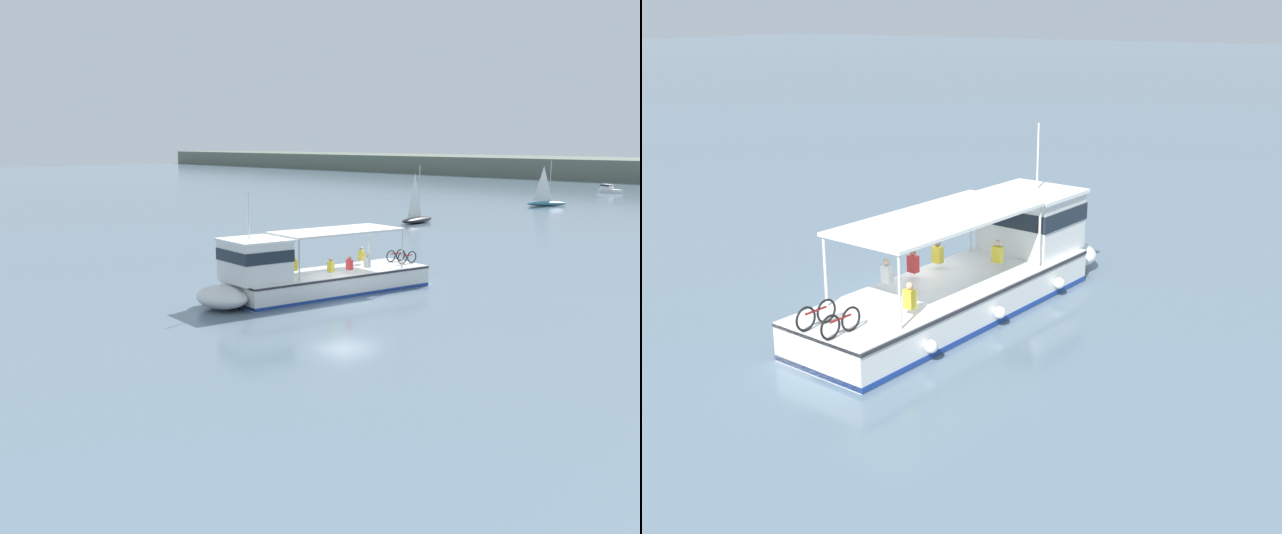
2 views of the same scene
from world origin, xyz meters
The scene contains 5 objects.
ground_plane centered at (0.00, 0.00, 0.00)m, with size 400.00×400.00×0.00m, color slate.
ferry_main centered at (-1.92, -1.03, 1.02)m, with size 4.31×13.00×5.32m.
sailboat_near_starboard centered at (-20.84, 28.56, 0.54)m, with size 2.20×4.97×5.40m.
motorboat_off_stern centered at (-29.90, 81.34, 0.54)m, with size 3.82×2.23×1.26m.
sailboat_far_right centered at (-23.24, 54.17, 0.54)m, with size 3.93×4.72×5.40m.
Camera 1 is at (26.10, -24.25, 7.66)m, focal length 41.96 mm.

